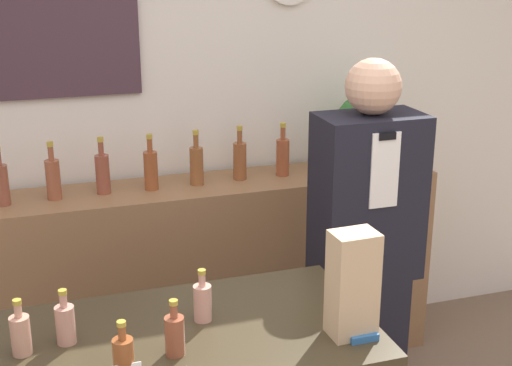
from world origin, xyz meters
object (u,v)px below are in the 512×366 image
Objects in this scene: shopkeeper at (364,260)px; potted_plant at (366,127)px; paper_bag at (353,284)px; tape_dispenser at (363,332)px.

potted_plant is (0.35, 0.72, 0.37)m from shopkeeper.
paper_bag reaches higher than tape_dispenser.
shopkeeper reaches higher than tape_dispenser.
potted_plant reaches higher than tape_dispenser.
tape_dispenser is (-0.71, -1.43, -0.25)m from potted_plant.
shopkeeper is 4.97× the size of paper_bag.
potted_plant is 1.15× the size of paper_bag.
tape_dispenser is at bearing -56.77° from paper_bag.
shopkeeper is 0.88m from potted_plant.
paper_bag is 0.15m from tape_dispenser.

